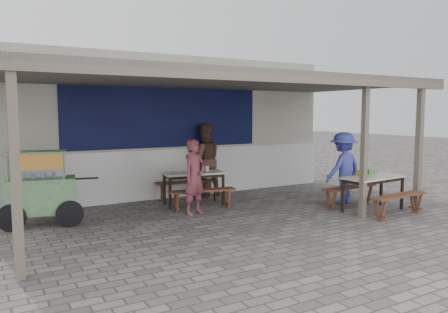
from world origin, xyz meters
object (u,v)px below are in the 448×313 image
condiment_bowl (179,171)px  tissue_box (361,173)px  bench_left_street (202,195)px  patron_street_side (195,177)px  table_left (194,176)px  table_right (373,180)px  bench_right_street (399,200)px  bench_right_wall (350,191)px  vendor_cart (40,185)px  patron_wall_side (205,160)px  patron_right_table (343,168)px  bench_left_wall (186,186)px  condiment_jar (207,168)px  donation_box (370,172)px

condiment_bowl → tissue_box: bearing=-39.9°
bench_left_street → patron_street_side: 0.59m
table_left → tissue_box: size_ratio=10.84×
bench_left_street → table_right: size_ratio=1.01×
table_left → bench_right_street: table_left is taller
bench_right_wall → table_right: bearing=-90.0°
bench_left_street → table_right: table_right is taller
vendor_cart → bench_right_wall: bearing=-3.7°
table_right → patron_wall_side: bearing=120.1°
bench_right_wall → vendor_cart: vendor_cart is taller
patron_wall_side → tissue_box: size_ratio=13.68×
patron_wall_side → table_left: bearing=62.9°
table_right → patron_right_table: size_ratio=0.89×
patron_wall_side → tissue_box: (2.07, -3.18, -0.09)m
patron_wall_side → bench_left_street: bearing=74.4°
bench_left_wall → condiment_jar: condiment_jar is taller
condiment_bowl → bench_right_wall: bearing=-32.8°
tissue_box → condiment_jar: (-2.39, 2.45, -0.01)m
condiment_bowl → bench_left_wall: bearing=49.4°
donation_box → table_right: bearing=-124.4°
bench_right_street → condiment_bowl: 4.71m
table_right → donation_box: size_ratio=8.25×
bench_right_street → patron_wall_side: bearing=116.3°
bench_right_wall → patron_right_table: size_ratio=0.93×
bench_left_street → bench_right_wall: bearing=-13.9°
donation_box → condiment_jar: donation_box is taller
tissue_box → condiment_bowl: bearing=140.1°
condiment_bowl → condiment_jar: bearing=-9.0°
bench_right_street → donation_box: (0.11, 0.85, 0.47)m
patron_wall_side → condiment_bowl: patron_wall_side is taller
bench_left_street → donation_box: (3.27, -1.66, 0.47)m
vendor_cart → patron_wall_side: patron_wall_side is taller
table_right → condiment_bowl: bearing=136.1°
bench_right_street → vendor_cart: size_ratio=0.86×
bench_right_street → condiment_bowl: condiment_bowl is taller
bench_right_street → donation_box: bearing=77.9°
bench_right_street → bench_right_wall: same height
vendor_cart → tissue_box: size_ratio=13.52×
bench_right_street → patron_right_table: size_ratio=0.93×
bench_left_street → bench_left_wall: 1.23m
bench_right_wall → tissue_box: 0.69m
donation_box → condiment_bowl: size_ratio=1.03×
vendor_cart → patron_right_table: 6.48m
patron_right_table → tissue_box: patron_right_table is taller
condiment_jar → patron_wall_side: bearing=66.4°
bench_left_street → condiment_bowl: 0.92m
bench_right_wall → condiment_bowl: size_ratio=8.91×
bench_right_wall → vendor_cart: bearing=160.4°
bench_right_wall → tissue_box: size_ratio=11.58×
bench_right_street → condiment_jar: 4.19m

